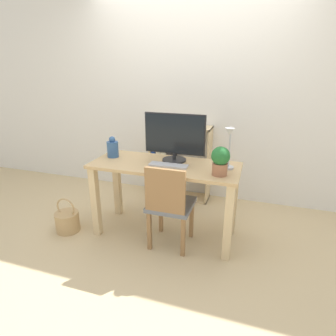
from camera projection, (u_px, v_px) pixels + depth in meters
name	position (u px, v px, depth m)	size (l,w,h in m)	color
ground_plane	(165.00, 232.00, 2.94)	(10.00, 10.00, 0.00)	#CCB284
wall_back	(192.00, 95.00, 3.44)	(8.00, 0.05, 2.60)	silver
desk	(165.00, 179.00, 2.73)	(1.42, 0.57, 0.76)	tan
monitor	(175.00, 136.00, 2.69)	(0.60, 0.23, 0.46)	#232326
keyboard	(168.00, 165.00, 2.62)	(0.37, 0.11, 0.02)	#B2B2B7
vase	(113.00, 148.00, 2.86)	(0.12, 0.12, 0.21)	#33598C
desk_lamp	(229.00, 145.00, 2.42)	(0.10, 0.19, 0.39)	#B7B7BC
potted_plant	(220.00, 160.00, 2.36)	(0.16, 0.16, 0.25)	#9E6647
chair	(169.00, 204.00, 2.56)	(0.40, 0.40, 0.84)	slate
bookshelf	(169.00, 162.00, 3.64)	(0.76, 0.28, 0.95)	#D8BC8C
basket	(67.00, 221.00, 2.94)	(0.24, 0.24, 0.37)	tan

